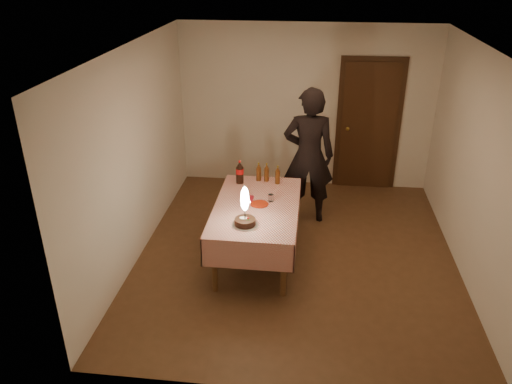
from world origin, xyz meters
TOP-DOWN VIEW (x-y plane):
  - ground at (0.00, 0.00)m, footprint 4.00×4.50m
  - room_shell at (0.03, 0.08)m, footprint 4.04×4.54m
  - dining_table at (-0.50, -0.13)m, footprint 1.02×1.72m
  - birthday_cake at (-0.57, -0.62)m, footprint 0.30×0.30m
  - red_plate at (-0.47, -0.10)m, footprint 0.22×0.22m
  - red_cup at (-0.62, -0.09)m, footprint 0.08×0.08m
  - clear_cup at (-0.34, 0.00)m, footprint 0.07×0.07m
  - napkin_stack at (-0.64, 0.02)m, footprint 0.15×0.15m
  - cola_bottle at (-0.80, 0.49)m, footprint 0.10×0.10m
  - amber_bottle_left at (-0.56, 0.60)m, footprint 0.06×0.06m
  - amber_bottle_right at (-0.30, 0.53)m, footprint 0.06×0.06m
  - amber_bottle_mid at (-0.45, 0.59)m, footprint 0.06×0.06m
  - photographer at (0.09, 1.00)m, footprint 0.72×0.49m

SIDE VIEW (x-z plane):
  - ground at x=0.00m, z-range -0.01..0.01m
  - dining_table at x=-0.50m, z-range 0.27..1.02m
  - red_plate at x=-0.47m, z-range 0.75..0.76m
  - napkin_stack at x=-0.64m, z-range 0.75..0.77m
  - clear_cup at x=-0.34m, z-range 0.75..0.84m
  - red_cup at x=-0.62m, z-range 0.75..0.85m
  - amber_bottle_left at x=-0.56m, z-range 0.74..0.99m
  - amber_bottle_right at x=-0.30m, z-range 0.74..0.99m
  - amber_bottle_mid at x=-0.45m, z-range 0.74..0.99m
  - birthday_cake at x=-0.57m, z-range 0.65..1.12m
  - cola_bottle at x=-0.80m, z-range 0.74..1.06m
  - photographer at x=0.09m, z-range 0.00..1.94m
  - room_shell at x=0.03m, z-range 0.34..2.96m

